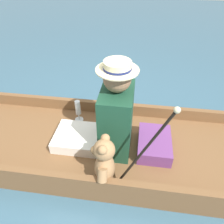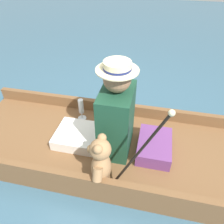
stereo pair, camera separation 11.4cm
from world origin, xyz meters
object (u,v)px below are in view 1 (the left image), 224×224
(seated_person, at_px, (109,118))
(teddy_bear, at_px, (104,162))
(walking_cane, at_px, (147,146))
(wine_glass, at_px, (78,109))

(seated_person, bearing_deg, teddy_bear, -172.39)
(teddy_bear, distance_m, walking_cane, 0.42)
(teddy_bear, relative_size, walking_cane, 0.55)
(seated_person, height_order, walking_cane, seated_person)
(seated_person, relative_size, teddy_bear, 1.94)
(seated_person, bearing_deg, wine_glass, 54.74)
(seated_person, xyz_separation_m, wine_glass, (0.34, 0.40, -0.19))
(teddy_bear, xyz_separation_m, walking_cane, (-0.04, -0.32, 0.27))
(walking_cane, bearing_deg, wine_glass, 43.65)
(teddy_bear, height_order, wine_glass, teddy_bear)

